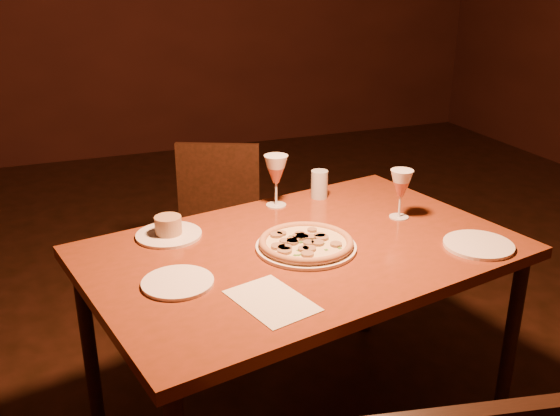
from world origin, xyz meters
name	(u,v)px	position (x,y,z in m)	size (l,w,h in m)	color
floor	(339,377)	(0.00, 0.00, 0.00)	(7.00, 7.00, 0.00)	#321810
dining_table	(302,265)	(-0.26, -0.21, 0.66)	(1.49, 1.11, 0.72)	maroon
chair_far	(216,224)	(-0.31, 0.69, 0.45)	(0.51, 0.51, 0.80)	black
pizza_plate	(306,243)	(-0.26, -0.23, 0.74)	(0.32, 0.32, 0.03)	white
ramekin_saucer	(169,230)	(-0.64, 0.03, 0.74)	(0.22, 0.22, 0.07)	white
wine_glass_far	(276,181)	(-0.21, 0.16, 0.82)	(0.09, 0.09, 0.20)	#BF634F
wine_glass_right	(400,194)	(0.15, -0.11, 0.81)	(0.08, 0.08, 0.18)	#BF634F
water_tumbler	(319,184)	(-0.03, 0.18, 0.78)	(0.06, 0.06, 0.11)	silver
side_plate_left	(178,282)	(-0.69, -0.31, 0.73)	(0.21, 0.21, 0.01)	white
side_plate_near	(478,245)	(0.26, -0.41, 0.73)	(0.22, 0.22, 0.01)	white
menu_card	(272,301)	(-0.47, -0.50, 0.72)	(0.17, 0.24, 0.00)	silver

